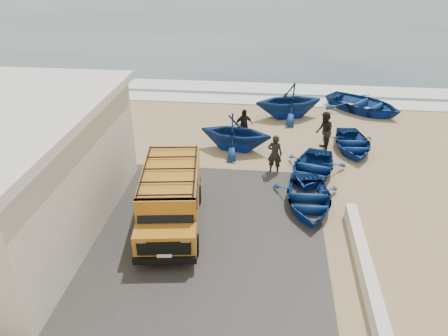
{
  "coord_description": "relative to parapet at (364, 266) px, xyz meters",
  "views": [
    {
      "loc": [
        1.96,
        -13.37,
        8.92
      ],
      "look_at": [
        0.39,
        0.94,
        1.2
      ],
      "focal_mm": 35.0,
      "sensor_mm": 36.0,
      "label": 1
    }
  ],
  "objects": [
    {
      "name": "ground",
      "position": [
        -5.0,
        3.0,
        -0.28
      ],
      "size": [
        160.0,
        160.0,
        0.0
      ],
      "primitive_type": "plane",
      "color": "tan"
    },
    {
      "name": "slab",
      "position": [
        -7.0,
        1.0,
        -0.25
      ],
      "size": [
        12.0,
        10.0,
        0.05
      ],
      "primitive_type": "cube",
      "color": "#393735",
      "rests_on": "ground"
    },
    {
      "name": "ocean",
      "position": [
        -5.0,
        59.0,
        -0.27
      ],
      "size": [
        180.0,
        88.0,
        0.01
      ],
      "primitive_type": "cube",
      "color": "#385166",
      "rests_on": "ground"
    },
    {
      "name": "surf_line",
      "position": [
        -5.0,
        15.0,
        -0.25
      ],
      "size": [
        180.0,
        1.6,
        0.06
      ],
      "primitive_type": "cube",
      "color": "white",
      "rests_on": "ground"
    },
    {
      "name": "surf_wash",
      "position": [
        -5.0,
        17.5,
        -0.26
      ],
      "size": [
        180.0,
        2.2,
        0.04
      ],
      "primitive_type": "cube",
      "color": "white",
      "rests_on": "ground"
    },
    {
      "name": "parapet",
      "position": [
        0.0,
        0.0,
        0.0
      ],
      "size": [
        0.35,
        6.0,
        0.55
      ],
      "primitive_type": "cube",
      "color": "silver",
      "rests_on": "ground"
    },
    {
      "name": "van",
      "position": [
        -6.2,
        1.91,
        0.83
      ],
      "size": [
        2.5,
        5.0,
        2.06
      ],
      "rotation": [
        0.0,
        0.0,
        0.13
      ],
      "color": "#BC761C",
      "rests_on": "ground"
    },
    {
      "name": "boat_near_left",
      "position": [
        -1.44,
        3.48,
        0.09
      ],
      "size": [
        2.62,
        3.6,
        0.73
      ],
      "primitive_type": "imported",
      "rotation": [
        0.0,
        0.0,
        0.03
      ],
      "color": "navy",
      "rests_on": "ground"
    },
    {
      "name": "boat_near_right",
      "position": [
        -1.14,
        5.85,
        0.09
      ],
      "size": [
        3.36,
        4.07,
        0.73
      ],
      "primitive_type": "imported",
      "rotation": [
        0.0,
        0.0,
        -0.26
      ],
      "color": "navy",
      "rests_on": "ground"
    },
    {
      "name": "boat_mid_left",
      "position": [
        -4.52,
        8.06,
        0.6
      ],
      "size": [
        3.79,
        3.43,
        1.75
      ],
      "primitive_type": "imported",
      "rotation": [
        0.0,
        0.0,
        1.39
      ],
      "color": "navy",
      "rests_on": "ground"
    },
    {
      "name": "boat_mid_right",
      "position": [
        0.89,
        8.58,
        0.07
      ],
      "size": [
        2.56,
        3.48,
        0.7
      ],
      "primitive_type": "imported",
      "rotation": [
        0.0,
        0.0,
        0.05
      ],
      "color": "navy",
      "rests_on": "ground"
    },
    {
      "name": "boat_far_left",
      "position": [
        -2.01,
        12.48,
        0.69
      ],
      "size": [
        4.4,
        4.07,
        1.92
      ],
      "primitive_type": "imported",
      "rotation": [
        0.0,
        0.0,
        -1.28
      ],
      "color": "navy",
      "rests_on": "ground"
    },
    {
      "name": "boat_far_right",
      "position": [
        2.27,
        13.82,
        0.18
      ],
      "size": [
        5.38,
        5.18,
        0.91
      ],
      "primitive_type": "imported",
      "rotation": [
        0.0,
        0.0,
        0.9
      ],
      "color": "navy",
      "rests_on": "ground"
    },
    {
      "name": "fisherman_front",
      "position": [
        -2.71,
        6.05,
        0.58
      ],
      "size": [
        0.69,
        0.52,
        1.7
      ],
      "primitive_type": "imported",
      "rotation": [
        0.0,
        0.0,
        2.95
      ],
      "color": "black",
      "rests_on": "ground"
    },
    {
      "name": "fisherman_middle",
      "position": [
        -0.47,
        8.43,
        0.66
      ],
      "size": [
        0.76,
        0.95,
        1.87
      ],
      "primitive_type": "imported",
      "rotation": [
        0.0,
        0.0,
        -1.51
      ],
      "color": "black",
      "rests_on": "ground"
    },
    {
      "name": "fisherman_back",
      "position": [
        -4.22,
        9.12,
        0.53
      ],
      "size": [
        1.03,
        0.76,
        1.62
      ],
      "primitive_type": "imported",
      "rotation": [
        0.0,
        0.0,
        0.44
      ],
      "color": "black",
      "rests_on": "ground"
    }
  ]
}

